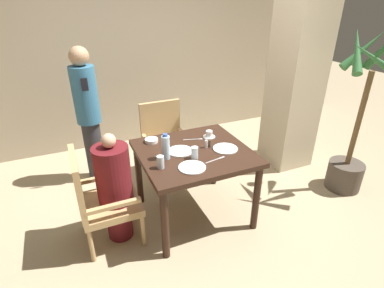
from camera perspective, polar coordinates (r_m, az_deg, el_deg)
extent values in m
plane|color=tan|center=(3.38, 0.35, -13.04)|extent=(16.00, 16.00, 0.00)
cube|color=tan|center=(4.70, -10.79, 16.94)|extent=(8.00, 0.06, 2.80)
cube|color=beige|center=(4.09, 19.48, 13.82)|extent=(0.54, 0.54, 2.70)
cube|color=#331E14|center=(2.95, 0.39, -1.70)|extent=(1.07, 1.01, 0.05)
cylinder|color=#331E14|center=(2.70, -5.18, -15.12)|extent=(0.07, 0.07, 0.73)
cylinder|color=#331E14|center=(3.05, 12.16, -10.07)|extent=(0.07, 0.07, 0.73)
cylinder|color=#331E14|center=(3.39, -10.11, -5.75)|extent=(0.07, 0.07, 0.73)
cylinder|color=#331E14|center=(3.67, 4.30, -2.63)|extent=(0.07, 0.07, 0.73)
cube|color=tan|center=(2.96, -15.24, -11.02)|extent=(0.53, 0.53, 0.07)
cube|color=tan|center=(2.79, -20.91, -7.06)|extent=(0.05, 0.53, 0.53)
cube|color=tan|center=(3.08, -16.37, -6.11)|extent=(0.47, 0.04, 0.04)
cube|color=tan|center=(2.68, -14.72, -11.37)|extent=(0.47, 0.04, 0.04)
cylinder|color=tan|center=(3.30, -11.47, -10.81)|extent=(0.04, 0.04, 0.36)
cylinder|color=tan|center=(2.94, -9.28, -15.98)|extent=(0.04, 0.04, 0.36)
cylinder|color=tan|center=(3.27, -19.61, -12.42)|extent=(0.04, 0.04, 0.36)
cylinder|color=tan|center=(2.91, -18.61, -17.90)|extent=(0.04, 0.04, 0.36)
cylinder|color=#5B1419|center=(3.08, -13.71, -13.43)|extent=(0.24, 0.24, 0.43)
cylinder|color=#5B1419|center=(2.79, -14.79, -5.68)|extent=(0.32, 0.32, 0.55)
sphere|color=tan|center=(2.63, -15.63, 0.61)|extent=(0.13, 0.13, 0.13)
cube|color=tan|center=(3.80, -4.71, -1.09)|extent=(0.53, 0.53, 0.07)
cube|color=tan|center=(3.89, -6.07, 4.35)|extent=(0.53, 0.05, 0.53)
cube|color=tan|center=(3.81, -1.34, 1.66)|extent=(0.04, 0.47, 0.04)
cube|color=tan|center=(3.67, -8.38, 0.35)|extent=(0.04, 0.47, 0.04)
cylinder|color=tan|center=(3.79, -0.07, -4.79)|extent=(0.04, 0.04, 0.36)
cylinder|color=tan|center=(3.66, -6.82, -6.29)|extent=(0.04, 0.04, 0.36)
cylinder|color=tan|center=(4.17, -2.65, -1.72)|extent=(0.04, 0.04, 0.36)
cylinder|color=tan|center=(4.05, -8.82, -2.97)|extent=(0.04, 0.04, 0.36)
cylinder|color=#2D2D33|center=(3.97, -18.09, -1.18)|extent=(0.22, 0.22, 0.78)
cylinder|color=teal|center=(3.71, -19.66, 8.76)|extent=(0.28, 0.28, 0.66)
sphere|color=tan|center=(3.61, -20.76, 15.41)|extent=(0.22, 0.22, 0.22)
cube|color=black|center=(3.50, -19.78, 10.59)|extent=(0.07, 0.01, 0.14)
cylinder|color=#4C4238|center=(4.13, 26.99, -5.33)|extent=(0.40, 0.40, 0.34)
cylinder|color=brown|center=(3.83, 29.19, 3.93)|extent=(0.06, 0.06, 1.10)
cone|color=#2D6633|center=(3.81, 29.86, 15.36)|extent=(0.48, 0.21, 0.44)
cone|color=#2D6633|center=(3.60, 28.95, 15.33)|extent=(0.35, 0.42, 0.47)
cone|color=#2D6633|center=(3.44, 31.89, 13.28)|extent=(0.42, 0.46, 0.37)
cylinder|color=white|center=(2.98, 6.36, -0.89)|extent=(0.25, 0.25, 0.01)
cylinder|color=white|center=(2.65, 0.02, -4.48)|extent=(0.25, 0.25, 0.01)
cylinder|color=white|center=(2.92, -2.21, -1.36)|extent=(0.25, 0.25, 0.01)
cylinder|color=white|center=(3.23, 3.26, 1.41)|extent=(0.13, 0.13, 0.01)
cylinder|color=white|center=(3.21, 3.28, 1.99)|extent=(0.07, 0.07, 0.06)
cylinder|color=white|center=(3.13, -7.73, 0.68)|extent=(0.14, 0.14, 0.04)
cylinder|color=silver|center=(2.76, -5.03, -0.68)|extent=(0.08, 0.08, 0.23)
cylinder|color=#3359B2|center=(2.71, -5.13, 1.68)|extent=(0.04, 0.04, 0.03)
cylinder|color=silver|center=(2.78, 0.51, -1.67)|extent=(0.07, 0.07, 0.12)
cylinder|color=silver|center=(2.64, -6.03, -3.45)|extent=(0.07, 0.07, 0.12)
cylinder|color=white|center=(2.98, 2.71, 0.01)|extent=(0.03, 0.03, 0.08)
cylinder|color=#4C3D2D|center=(3.00, 3.38, 0.11)|extent=(0.03, 0.03, 0.08)
cube|color=silver|center=(3.16, -0.02, 0.88)|extent=(0.18, 0.07, 0.00)
cube|color=silver|center=(3.17, 1.68, 0.96)|extent=(0.04, 0.03, 0.00)
cube|color=silver|center=(2.78, 4.20, -3.11)|extent=(0.19, 0.04, 0.00)
cube|color=silver|center=(2.83, 5.72, -2.57)|extent=(0.06, 0.03, 0.00)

